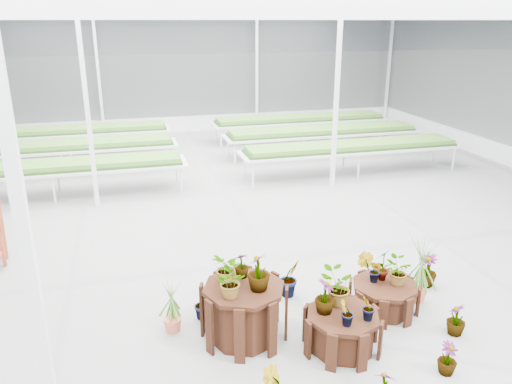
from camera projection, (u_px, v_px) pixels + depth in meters
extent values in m
plane|color=gray|center=(265.00, 267.00, 8.94)|extent=(24.00, 24.00, 0.00)
cylinder|color=black|center=(244.00, 312.00, 6.87)|extent=(1.48, 1.48, 0.80)
cylinder|color=black|center=(342.00, 331.00, 6.65)|extent=(1.13, 1.13, 0.54)
cylinder|color=black|center=(384.00, 297.00, 7.55)|extent=(1.24, 1.24, 0.45)
imported|color=#47742A|center=(227.00, 269.00, 6.74)|extent=(0.41, 0.45, 0.45)
imported|color=#47742A|center=(259.00, 272.00, 6.56)|extent=(0.42, 0.42, 0.54)
imported|color=#47742A|center=(242.00, 265.00, 6.92)|extent=(0.23, 0.23, 0.37)
imported|color=#47742A|center=(229.00, 281.00, 6.41)|extent=(0.45, 0.48, 0.44)
imported|color=#47742A|center=(325.00, 296.00, 6.53)|extent=(0.32, 0.32, 0.48)
imported|color=#47742A|center=(368.00, 308.00, 6.36)|extent=(0.25, 0.26, 0.36)
imported|color=#47742A|center=(337.00, 288.00, 6.70)|extent=(0.59, 0.55, 0.52)
imported|color=#47742A|center=(346.00, 313.00, 6.25)|extent=(0.25, 0.23, 0.36)
imported|color=#47742A|center=(375.00, 271.00, 7.46)|extent=(0.21, 0.24, 0.37)
imported|color=#47742A|center=(397.00, 272.00, 7.40)|extent=(0.50, 0.50, 0.42)
imported|color=#47742A|center=(383.00, 263.00, 7.53)|extent=(0.34, 0.31, 0.54)
imported|color=#47742A|center=(203.00, 304.00, 7.34)|extent=(0.27, 0.22, 0.49)
imported|color=#47742A|center=(448.00, 359.00, 6.20)|extent=(0.30, 0.30, 0.43)
imported|color=#47742A|center=(456.00, 319.00, 6.97)|extent=(0.38, 0.38, 0.48)
imported|color=#47742A|center=(427.00, 270.00, 8.25)|extent=(0.36, 0.36, 0.57)
imported|color=#47742A|center=(366.00, 270.00, 8.22)|extent=(0.37, 0.40, 0.58)
imported|color=#47742A|center=(290.00, 277.00, 7.94)|extent=(0.43, 0.38, 0.64)
imported|color=#47742A|center=(228.00, 282.00, 7.90)|extent=(0.62, 0.60, 0.53)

